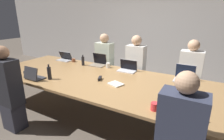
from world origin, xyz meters
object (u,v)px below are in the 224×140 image
object	(u,v)px
laptop_far_left	(65,58)
cup_near_right	(155,106)
cup_far_left	(74,60)
laptop_near_right	(179,111)
person_far_center	(135,68)
laptop_near_left	(33,76)
person_far_right	(189,77)
cup_near_left	(26,74)
person_far_midleft	(105,64)
person_near_left	(9,91)
cup_far_midleft	(108,65)
bottle_near_left	(49,73)
laptop_far_center	(128,68)
stapler	(100,78)
laptop_far_midleft	(99,62)
laptop_far_right	(184,76)
bottle_far_midleft	(83,61)

from	to	relation	value
laptop_far_left	cup_near_right	world-z (taller)	laptop_far_left
cup_far_left	laptop_near_right	world-z (taller)	laptop_near_right
person_far_center	laptop_near_left	bearing A→B (deg)	-126.76
laptop_near_right	person_far_right	bearing A→B (deg)	-87.78
cup_near_left	person_far_midleft	xyz separation A→B (m)	(0.69, 1.60, -0.10)
person_near_left	laptop_far_left	size ratio (longest dim) A/B	3.79
cup_far_midleft	person_far_right	distance (m)	1.61
bottle_near_left	cup_near_left	bearing A→B (deg)	-167.47
person_far_center	cup_near_right	size ratio (longest dim) A/B	14.72
cup_near_right	laptop_near_left	bearing A→B (deg)	-179.22
laptop_far_center	person_far_midleft	xyz separation A→B (m)	(-0.78, 0.39, -0.12)
laptop_near_left	person_near_left	world-z (taller)	person_near_left
person_far_right	stapler	size ratio (longest dim) A/B	8.90
laptop_near_left	person_near_left	xyz separation A→B (m)	(-0.03, -0.43, -0.13)
laptop_near_right	cup_far_midleft	bearing A→B (deg)	-36.96
person_far_center	laptop_far_midleft	xyz separation A→B (m)	(-0.74, -0.35, 0.12)
person_near_left	cup_near_left	bearing A→B (deg)	-65.11
laptop_near_right	cup_near_right	bearing A→B (deg)	-3.28
person_far_midleft	stapler	world-z (taller)	person_far_midleft
laptop_far_left	cup_near_right	bearing A→B (deg)	-25.11
laptop_near_right	person_near_left	bearing A→B (deg)	10.23
person_far_midleft	cup_far_left	bearing A→B (deg)	-148.03
cup_near_right	laptop_far_right	distance (m)	1.23
laptop_far_right	laptop_far_midleft	bearing A→B (deg)	178.16
laptop_far_center	person_far_midleft	size ratio (longest dim) A/B	0.26
bottle_near_left	laptop_far_center	xyz separation A→B (m)	(0.98, 1.09, -0.05)
bottle_near_left	cup_far_midleft	distance (m)	1.22
person_far_center	cup_near_right	xyz separation A→B (m)	(0.90, -1.62, 0.10)
cup_far_left	cup_near_right	xyz separation A→B (m)	(2.31, -1.21, 0.01)
laptop_near_right	person_far_midleft	bearing A→B (deg)	-39.59
cup_near_right	cup_far_midleft	world-z (taller)	cup_far_midleft
laptop_near_left	laptop_far_right	xyz separation A→B (m)	(2.29, 1.24, 0.01)
cup_near_right	stapler	size ratio (longest dim) A/B	0.61
laptop_far_left	person_near_left	bearing A→B (deg)	-75.71
bottle_far_midleft	person_far_midleft	bearing A→B (deg)	64.34
cup_far_midleft	laptop_far_right	xyz separation A→B (m)	(1.52, 0.00, 0.03)
cup_far_midleft	laptop_far_right	bearing A→B (deg)	0.17
cup_far_left	bottle_far_midleft	size ratio (longest dim) A/B	0.35
person_far_midleft	cup_near_right	bearing A→B (deg)	-43.57
laptop_far_left	laptop_far_midleft	world-z (taller)	laptop_far_midleft
cup_near_left	stapler	size ratio (longest dim) A/B	0.66
cup_near_left	cup_far_left	distance (m)	1.21
laptop_far_center	laptop_far_left	bearing A→B (deg)	179.84
cup_far_midleft	bottle_far_midleft	distance (m)	0.59
cup_far_left	laptop_far_midleft	distance (m)	0.68
laptop_near_left	laptop_far_midleft	xyz separation A→B (m)	(0.50, 1.30, 0.01)
cup_far_left	cup_near_right	size ratio (longest dim) A/B	0.86
bottle_near_left	person_near_left	bearing A→B (deg)	-115.93
laptop_far_left	laptop_far_midleft	xyz separation A→B (m)	(0.95, 0.06, 0.01)
cup_far_left	laptop_near_right	size ratio (longest dim) A/B	0.24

